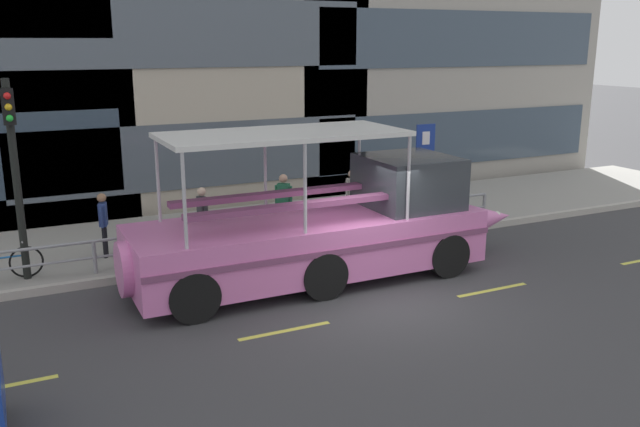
{
  "coord_description": "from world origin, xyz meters",
  "views": [
    {
      "loc": [
        -6.74,
        -11.28,
        5.14
      ],
      "look_at": [
        -0.26,
        2.15,
        1.3
      ],
      "focal_mm": 37.6,
      "sensor_mm": 36.0,
      "label": 1
    }
  ],
  "objects_px": {
    "pedestrian_near_bow": "(352,191)",
    "pedestrian_near_stern": "(103,219)",
    "pedestrian_mid_left": "(284,199)",
    "duck_tour_boat": "(333,229)",
    "pedestrian_mid_right": "(202,212)",
    "parking_sign": "(424,156)",
    "leaned_bicycle": "(0,264)",
    "traffic_light_pole": "(14,161)"
  },
  "relations": [
    {
      "from": "pedestrian_near_bow",
      "to": "pedestrian_near_stern",
      "type": "bearing_deg",
      "value": -178.61
    },
    {
      "from": "pedestrian_near_bow",
      "to": "pedestrian_mid_left",
      "type": "relative_size",
      "value": 0.93
    },
    {
      "from": "duck_tour_boat",
      "to": "pedestrian_near_stern",
      "type": "height_order",
      "value": "duck_tour_boat"
    },
    {
      "from": "pedestrian_mid_right",
      "to": "duck_tour_boat",
      "type": "bearing_deg",
      "value": -52.17
    },
    {
      "from": "parking_sign",
      "to": "leaned_bicycle",
      "type": "bearing_deg",
      "value": -179.28
    },
    {
      "from": "pedestrian_near_bow",
      "to": "pedestrian_near_stern",
      "type": "distance_m",
      "value": 6.7
    },
    {
      "from": "pedestrian_near_bow",
      "to": "traffic_light_pole",
      "type": "bearing_deg",
      "value": -173.04
    },
    {
      "from": "traffic_light_pole",
      "to": "pedestrian_near_stern",
      "type": "distance_m",
      "value": 2.56
    },
    {
      "from": "parking_sign",
      "to": "pedestrian_near_stern",
      "type": "relative_size",
      "value": 1.79
    },
    {
      "from": "pedestrian_mid_right",
      "to": "pedestrian_near_stern",
      "type": "distance_m",
      "value": 2.31
    },
    {
      "from": "traffic_light_pole",
      "to": "pedestrian_mid_left",
      "type": "xyz_separation_m",
      "value": [
        6.29,
        0.73,
        -1.58
      ]
    },
    {
      "from": "leaned_bicycle",
      "to": "pedestrian_near_bow",
      "type": "height_order",
      "value": "pedestrian_near_bow"
    },
    {
      "from": "leaned_bicycle",
      "to": "pedestrian_mid_right",
      "type": "relative_size",
      "value": 1.14
    },
    {
      "from": "pedestrian_mid_right",
      "to": "pedestrian_near_stern",
      "type": "xyz_separation_m",
      "value": [
        -2.29,
        0.33,
        0.01
      ]
    },
    {
      "from": "leaned_bicycle",
      "to": "pedestrian_mid_left",
      "type": "bearing_deg",
      "value": 5.09
    },
    {
      "from": "pedestrian_near_bow",
      "to": "leaned_bicycle",
      "type": "bearing_deg",
      "value": -174.23
    },
    {
      "from": "pedestrian_mid_left",
      "to": "pedestrian_near_stern",
      "type": "bearing_deg",
      "value": 178.24
    },
    {
      "from": "traffic_light_pole",
      "to": "pedestrian_mid_right",
      "type": "height_order",
      "value": "traffic_light_pole"
    },
    {
      "from": "traffic_light_pole",
      "to": "pedestrian_mid_right",
      "type": "bearing_deg",
      "value": 7.6
    },
    {
      "from": "duck_tour_boat",
      "to": "pedestrian_near_bow",
      "type": "bearing_deg",
      "value": 55.71
    },
    {
      "from": "leaned_bicycle",
      "to": "pedestrian_near_stern",
      "type": "relative_size",
      "value": 1.13
    },
    {
      "from": "traffic_light_pole",
      "to": "pedestrian_near_stern",
      "type": "bearing_deg",
      "value": 26.29
    },
    {
      "from": "traffic_light_pole",
      "to": "duck_tour_boat",
      "type": "xyz_separation_m",
      "value": [
        6.22,
        -2.25,
        -1.65
      ]
    },
    {
      "from": "pedestrian_mid_right",
      "to": "pedestrian_near_bow",
      "type": "bearing_deg",
      "value": 6.38
    },
    {
      "from": "pedestrian_mid_left",
      "to": "pedestrian_near_stern",
      "type": "height_order",
      "value": "pedestrian_mid_left"
    },
    {
      "from": "pedestrian_mid_left",
      "to": "duck_tour_boat",
      "type": "bearing_deg",
      "value": -91.19
    },
    {
      "from": "parking_sign",
      "to": "pedestrian_near_stern",
      "type": "height_order",
      "value": "parking_sign"
    },
    {
      "from": "duck_tour_boat",
      "to": "pedestrian_mid_right",
      "type": "distance_m",
      "value": 3.54
    },
    {
      "from": "pedestrian_mid_left",
      "to": "pedestrian_near_bow",
      "type": "bearing_deg",
      "value": 7.88
    },
    {
      "from": "pedestrian_near_bow",
      "to": "pedestrian_mid_right",
      "type": "bearing_deg",
      "value": -173.62
    },
    {
      "from": "parking_sign",
      "to": "traffic_light_pole",
      "type": "bearing_deg",
      "value": -178.54
    },
    {
      "from": "traffic_light_pole",
      "to": "pedestrian_near_stern",
      "type": "xyz_separation_m",
      "value": [
        1.76,
        0.87,
        -1.64
      ]
    },
    {
      "from": "pedestrian_near_bow",
      "to": "parking_sign",
      "type": "bearing_deg",
      "value": -22.52
    },
    {
      "from": "traffic_light_pole",
      "to": "pedestrian_near_bow",
      "type": "bearing_deg",
      "value": 6.96
    },
    {
      "from": "parking_sign",
      "to": "pedestrian_mid_left",
      "type": "distance_m",
      "value": 4.16
    },
    {
      "from": "duck_tour_boat",
      "to": "pedestrian_near_stern",
      "type": "relative_size",
      "value": 6.27
    },
    {
      "from": "traffic_light_pole",
      "to": "duck_tour_boat",
      "type": "height_order",
      "value": "traffic_light_pole"
    },
    {
      "from": "duck_tour_boat",
      "to": "pedestrian_near_bow",
      "type": "relative_size",
      "value": 6.39
    },
    {
      "from": "leaned_bicycle",
      "to": "pedestrian_near_bow",
      "type": "distance_m",
      "value": 9.04
    },
    {
      "from": "parking_sign",
      "to": "duck_tour_boat",
      "type": "distance_m",
      "value": 4.91
    },
    {
      "from": "leaned_bicycle",
      "to": "traffic_light_pole",
      "type": "bearing_deg",
      "value": -13.85
    },
    {
      "from": "duck_tour_boat",
      "to": "pedestrian_mid_right",
      "type": "height_order",
      "value": "duck_tour_boat"
    }
  ]
}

